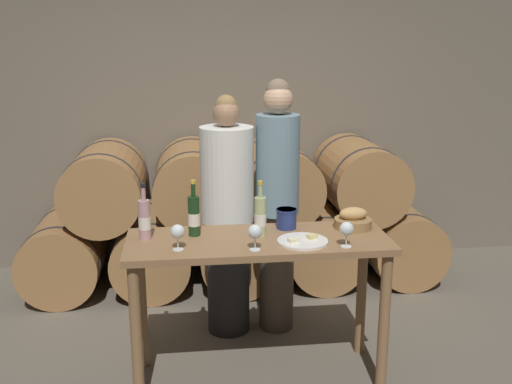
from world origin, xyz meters
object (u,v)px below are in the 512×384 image
Objects in this scene: tasting_table at (258,263)px; wine_bottle_rose at (145,219)px; person_left at (228,217)px; bread_basket at (353,220)px; wine_bottle_white at (260,216)px; wine_glass_far_left at (178,232)px; wine_glass_left at (255,232)px; cheese_plate at (303,241)px; wine_glass_center at (347,229)px; wine_bottle_red at (194,216)px; blue_crock at (286,218)px; person_right at (277,204)px.

tasting_table is 4.64× the size of wine_bottle_rose.
bread_basket is (0.73, -0.52, 0.11)m from person_left.
wine_glass_far_left is at bearing -158.13° from wine_bottle_white.
cheese_plate is at bearing 17.82° from wine_glass_left.
wine_glass_far_left is at bearing -47.95° from wine_bottle_rose.
person_left is at bearing 101.59° from tasting_table.
wine_glass_left reaches higher than tasting_table.
wine_glass_center reaches higher than cheese_plate.
wine_bottle_red is at bearing 173.09° from wine_bottle_white.
cheese_plate is (0.89, -0.17, -0.11)m from wine_bottle_rose.
wine_bottle_white is 2.27× the size of wine_glass_far_left.
cheese_plate is at bearing 3.08° from wine_glass_far_left.
wine_bottle_white is at bearing -6.91° from wine_bottle_red.
blue_crock is 0.45× the size of cheese_plate.
wine_glass_far_left is (-0.46, -0.14, 0.25)m from tasting_table.
person_right is (0.34, 0.00, 0.08)m from person_left.
wine_glass_center is at bearing -23.96° from cheese_plate.
wine_glass_far_left is at bearing 172.73° from wine_glass_left.
bread_basket is at bearing 13.96° from wine_glass_far_left.
wine_glass_center is (0.93, -0.06, 0.00)m from wine_glass_far_left.
wine_glass_left reaches higher than bread_basket.
wine_bottle_white reaches higher than bread_basket.
wine_bottle_red is 0.57m from blue_crock.
wine_glass_center is (0.60, -0.84, 0.16)m from person_left.
person_right is at bearing 73.10° from wine_glass_left.
wine_glass_far_left is (-0.66, -0.31, 0.04)m from blue_crock.
wine_glass_far_left is (-0.48, -0.19, -0.02)m from wine_bottle_white.
wine_glass_center is at bearing -111.79° from bread_basket.
wine_glass_left is (-0.64, -0.32, 0.05)m from bread_basket.
wine_bottle_red is (-0.37, 0.10, 0.27)m from tasting_table.
tasting_table is 0.70m from person_right.
person_right reaches higher than wine_bottle_rose.
tasting_table is 10.53× the size of wine_glass_left.
wine_glass_center is (0.84, -0.30, -0.02)m from wine_bottle_red.
wine_bottle_white reaches higher than cheese_plate.
tasting_table is 11.75× the size of blue_crock.
person_right is 12.19× the size of wine_glass_left.
bread_basket is 1.57× the size of wine_glass_far_left.
wine_bottle_rose is at bearing 156.61° from wine_glass_left.
wine_glass_far_left is (-0.70, -0.04, 0.09)m from cheese_plate.
person_left is 5.07× the size of wine_bottle_rose.
wine_bottle_white is at bearing -1.45° from wine_bottle_rose.
blue_crock is at bearing 56.79° from wine_glass_left.
person_right is 5.37× the size of wine_bottle_rose.
person_right is 0.89m from wine_glass_center.
wine_glass_left is at bearing 178.95° from wine_glass_center.
bread_basket reaches higher than blue_crock.
tasting_table is 10.53× the size of wine_glass_far_left.
person_right is 12.19× the size of wine_glass_far_left.
wine_bottle_rose is 1.13× the size of cheese_plate.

